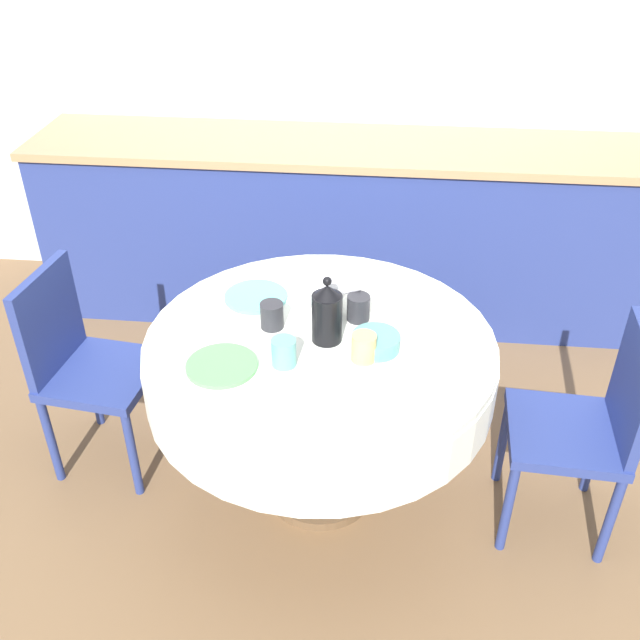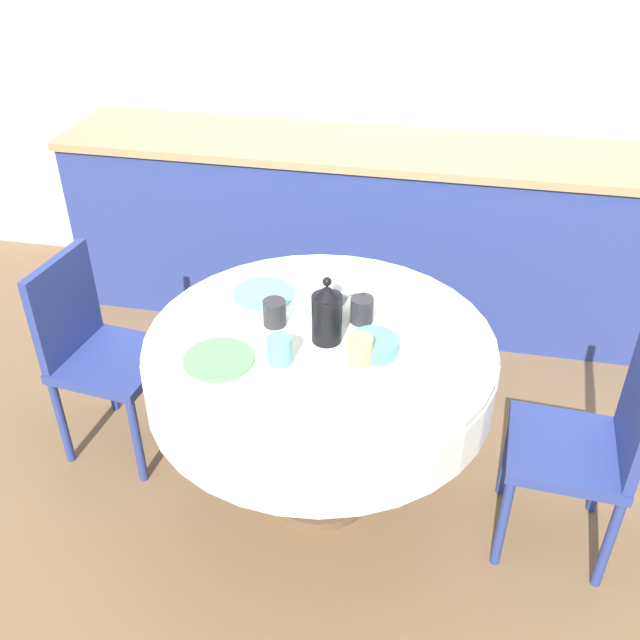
{
  "view_description": "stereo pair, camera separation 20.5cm",
  "coord_description": "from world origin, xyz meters",
  "views": [
    {
      "loc": [
        0.21,
        -2.03,
        2.2
      ],
      "look_at": [
        0.0,
        0.0,
        0.83
      ],
      "focal_mm": 40.0,
      "sensor_mm": 36.0,
      "label": 1
    },
    {
      "loc": [
        0.41,
        -2.0,
        2.2
      ],
      "look_at": [
        0.0,
        0.0,
        0.83
      ],
      "focal_mm": 40.0,
      "sensor_mm": 36.0,
      "label": 2
    }
  ],
  "objects": [
    {
      "name": "cup_near_right",
      "position": [
        0.16,
        -0.1,
        0.8
      ],
      "size": [
        0.08,
        0.08,
        0.1
      ],
      "primitive_type": "cylinder",
      "color": "#DBB766",
      "rests_on": "dining_table"
    },
    {
      "name": "cup_far_right",
      "position": [
        0.13,
        0.14,
        0.8
      ],
      "size": [
        0.08,
        0.08,
        0.1
      ],
      "primitive_type": "cylinder",
      "color": "#28282D",
      "rests_on": "dining_table"
    },
    {
      "name": "plate_far_left",
      "position": [
        -0.27,
        0.24,
        0.76
      ],
      "size": [
        0.24,
        0.24,
        0.01
      ],
      "primitive_type": "cylinder",
      "color": "#60BCB7",
      "rests_on": "dining_table"
    },
    {
      "name": "teapot",
      "position": [
        -0.0,
        0.18,
        0.84
      ],
      "size": [
        0.22,
        0.16,
        0.2
      ],
      "color": "white",
      "rests_on": "dining_table"
    },
    {
      "name": "cup_far_left",
      "position": [
        -0.18,
        0.06,
        0.8
      ],
      "size": [
        0.08,
        0.08,
        0.1
      ],
      "primitive_type": "cylinder",
      "color": "#28282D",
      "rests_on": "dining_table"
    },
    {
      "name": "chair_right",
      "position": [
        -0.96,
        0.12,
        0.5
      ],
      "size": [
        0.44,
        0.44,
        0.88
      ],
      "rotation": [
        0.0,
        0.0,
        -1.69
      ],
      "color": "navy",
      "rests_on": "ground_plane"
    },
    {
      "name": "dining_table",
      "position": [
        0.0,
        0.0,
        0.63
      ],
      "size": [
        1.25,
        1.25,
        0.75
      ],
      "color": "brown",
      "rests_on": "ground_plane"
    },
    {
      "name": "wall_back",
      "position": [
        0.0,
        1.76,
        1.3
      ],
      "size": [
        7.0,
        0.05,
        2.6
      ],
      "color": "silver",
      "rests_on": "ground_plane"
    },
    {
      "name": "kitchen_counter",
      "position": [
        0.0,
        1.42,
        0.48
      ],
      "size": [
        3.24,
        0.64,
        0.96
      ],
      "color": "navy",
      "rests_on": "ground_plane"
    },
    {
      "name": "plate_near_left",
      "position": [
        -0.31,
        -0.19,
        0.76
      ],
      "size": [
        0.24,
        0.24,
        0.01
      ],
      "primitive_type": "cylinder",
      "color": "#5BA85B",
      "rests_on": "dining_table"
    },
    {
      "name": "plate_near_right",
      "position": [
        0.25,
        -0.27,
        0.76
      ],
      "size": [
        0.24,
        0.24,
        0.01
      ],
      "primitive_type": "cylinder",
      "color": "white",
      "rests_on": "dining_table"
    },
    {
      "name": "ground_plane",
      "position": [
        0.0,
        0.0,
        0.0
      ],
      "size": [
        12.0,
        12.0,
        0.0
      ],
      "primitive_type": "plane",
      "color": "brown"
    },
    {
      "name": "coffee_carafe",
      "position": [
        0.02,
        -0.0,
        0.86
      ],
      "size": [
        0.11,
        0.11,
        0.25
      ],
      "color": "black",
      "rests_on": "dining_table"
    },
    {
      "name": "chair_left",
      "position": [
        0.96,
        -0.06,
        0.5
      ],
      "size": [
        0.42,
        0.42,
        0.88
      ],
      "rotation": [
        0.0,
        0.0,
        1.51
      ],
      "color": "navy",
      "rests_on": "ground_plane"
    },
    {
      "name": "fruit_bowl",
      "position": [
        0.2,
        -0.04,
        0.78
      ],
      "size": [
        0.17,
        0.17,
        0.06
      ],
      "primitive_type": "cylinder",
      "color": "#569993",
      "rests_on": "dining_table"
    },
    {
      "name": "cup_near_left",
      "position": [
        -0.1,
        -0.16,
        0.8
      ],
      "size": [
        0.08,
        0.08,
        0.1
      ],
      "primitive_type": "cylinder",
      "color": "#5BA39E",
      "rests_on": "dining_table"
    },
    {
      "name": "plate_far_right",
      "position": [
        0.31,
        0.19,
        0.76
      ],
      "size": [
        0.24,
        0.24,
        0.01
      ],
      "primitive_type": "cylinder",
      "color": "white",
      "rests_on": "dining_table"
    }
  ]
}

